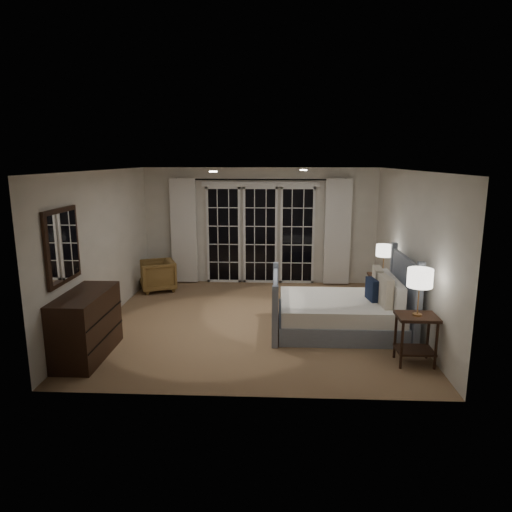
{
  "coord_description": "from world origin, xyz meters",
  "views": [
    {
      "loc": [
        0.36,
        -7.28,
        2.68
      ],
      "look_at": [
        0.01,
        0.33,
        1.05
      ],
      "focal_mm": 32.0,
      "sensor_mm": 36.0,
      "label": 1
    }
  ],
  "objects_px": {
    "armchair": "(157,275)",
    "dresser": "(86,325)",
    "bed": "(343,311)",
    "lamp_right": "(384,251)",
    "nightstand_left": "(416,332)",
    "lamp_left": "(420,278)",
    "nightstand_right": "(382,286)"
  },
  "relations": [
    {
      "from": "lamp_left",
      "to": "lamp_right",
      "type": "xyz_separation_m",
      "value": [
        0.06,
        2.29,
        -0.1
      ]
    },
    {
      "from": "lamp_left",
      "to": "dresser",
      "type": "xyz_separation_m",
      "value": [
        -4.44,
        0.02,
        -0.72
      ]
    },
    {
      "from": "nightstand_left",
      "to": "lamp_right",
      "type": "height_order",
      "value": "lamp_right"
    },
    {
      "from": "armchair",
      "to": "dresser",
      "type": "relative_size",
      "value": 0.54
    },
    {
      "from": "lamp_left",
      "to": "armchair",
      "type": "relative_size",
      "value": 0.9
    },
    {
      "from": "lamp_right",
      "to": "armchair",
      "type": "relative_size",
      "value": 0.79
    },
    {
      "from": "bed",
      "to": "armchair",
      "type": "distance_m",
      "value": 4.09
    },
    {
      "from": "lamp_right",
      "to": "armchair",
      "type": "distance_m",
      "value": 4.54
    },
    {
      "from": "bed",
      "to": "dresser",
      "type": "relative_size",
      "value": 1.62
    },
    {
      "from": "bed",
      "to": "lamp_right",
      "type": "height_order",
      "value": "bed"
    },
    {
      "from": "nightstand_left",
      "to": "lamp_left",
      "type": "xyz_separation_m",
      "value": [
        -0.0,
        -0.0,
        0.73
      ]
    },
    {
      "from": "armchair",
      "to": "nightstand_right",
      "type": "bearing_deg",
      "value": 55.05
    },
    {
      "from": "lamp_right",
      "to": "dresser",
      "type": "xyz_separation_m",
      "value": [
        -4.5,
        -2.26,
        -0.62
      ]
    },
    {
      "from": "bed",
      "to": "lamp_left",
      "type": "distance_m",
      "value": 1.66
    },
    {
      "from": "lamp_right",
      "to": "armchair",
      "type": "height_order",
      "value": "lamp_right"
    },
    {
      "from": "bed",
      "to": "dresser",
      "type": "bearing_deg",
      "value": -162.4
    },
    {
      "from": "armchair",
      "to": "dresser",
      "type": "distance_m",
      "value": 3.25
    },
    {
      "from": "armchair",
      "to": "dresser",
      "type": "height_order",
      "value": "dresser"
    },
    {
      "from": "bed",
      "to": "dresser",
      "type": "xyz_separation_m",
      "value": [
        -3.65,
        -1.16,
        0.14
      ]
    },
    {
      "from": "lamp_left",
      "to": "armchair",
      "type": "bearing_deg",
      "value": 142.85
    },
    {
      "from": "nightstand_left",
      "to": "armchair",
      "type": "bearing_deg",
      "value": 142.85
    },
    {
      "from": "nightstand_right",
      "to": "armchair",
      "type": "bearing_deg",
      "value": 167.41
    },
    {
      "from": "bed",
      "to": "nightstand_left",
      "type": "relative_size",
      "value": 3.07
    },
    {
      "from": "bed",
      "to": "armchair",
      "type": "height_order",
      "value": "bed"
    },
    {
      "from": "armchair",
      "to": "lamp_right",
      "type": "bearing_deg",
      "value": 55.05
    },
    {
      "from": "lamp_right",
      "to": "dresser",
      "type": "bearing_deg",
      "value": -153.29
    },
    {
      "from": "nightstand_left",
      "to": "nightstand_right",
      "type": "distance_m",
      "value": 2.29
    },
    {
      "from": "nightstand_right",
      "to": "armchair",
      "type": "xyz_separation_m",
      "value": [
        -4.37,
        0.98,
        -0.1
      ]
    },
    {
      "from": "nightstand_right",
      "to": "lamp_right",
      "type": "distance_m",
      "value": 0.65
    },
    {
      "from": "nightstand_left",
      "to": "bed",
      "type": "bearing_deg",
      "value": 123.6
    },
    {
      "from": "bed",
      "to": "dresser",
      "type": "height_order",
      "value": "bed"
    },
    {
      "from": "nightstand_right",
      "to": "lamp_right",
      "type": "height_order",
      "value": "lamp_right"
    }
  ]
}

